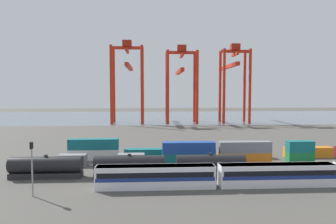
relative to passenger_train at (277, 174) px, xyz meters
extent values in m
plane|color=#4C4944|center=(-8.44, 58.27, -2.14)|extent=(420.00, 420.00, 0.00)
cube|color=slate|center=(-8.44, 153.58, -2.14)|extent=(400.00, 110.00, 0.01)
cube|color=silver|center=(-21.48, 0.00, -0.19)|extent=(20.58, 3.10, 3.90)
cube|color=navy|center=(-21.48, 0.00, -0.29)|extent=(20.17, 3.14, 0.64)
cube|color=black|center=(-21.48, 0.00, 0.49)|extent=(19.76, 3.13, 0.90)
cube|color=slate|center=(-21.48, 0.00, 1.58)|extent=(20.37, 2.85, 0.36)
cube|color=silver|center=(0.00, 0.00, -0.19)|extent=(20.58, 3.10, 3.90)
cube|color=navy|center=(0.00, 0.00, -0.29)|extent=(20.17, 3.14, 0.64)
cube|color=black|center=(0.00, 0.00, 0.49)|extent=(19.76, 3.13, 0.90)
cube|color=slate|center=(0.00, 0.00, 1.58)|extent=(20.37, 2.85, 0.36)
cube|color=#232326|center=(-42.61, 7.25, -1.59)|extent=(13.69, 2.50, 1.10)
cylinder|color=black|center=(-42.61, 7.25, 0.48)|extent=(13.69, 3.05, 3.05)
cylinder|color=black|center=(-42.61, 7.25, 2.19)|extent=(0.70, 0.70, 0.36)
cube|color=#232326|center=(-26.53, 7.25, -1.59)|extent=(13.69, 2.50, 1.10)
cylinder|color=black|center=(-26.53, 7.25, 0.48)|extent=(13.69, 3.05, 3.05)
cylinder|color=black|center=(-26.53, 7.25, 2.19)|extent=(0.70, 0.70, 0.36)
cube|color=#232326|center=(-10.45, 7.25, -1.59)|extent=(13.69, 2.50, 1.10)
cylinder|color=black|center=(-10.45, 7.25, 0.48)|extent=(13.69, 3.05, 3.05)
cylinder|color=black|center=(-10.45, 7.25, 2.19)|extent=(0.70, 0.70, 0.36)
cylinder|color=gray|center=(-41.09, -3.21, 2.21)|extent=(0.24, 0.24, 8.70)
cube|color=black|center=(-41.09, -3.21, 6.05)|extent=(0.36, 0.60, 1.10)
cube|color=slate|center=(-39.99, 16.58, -0.84)|extent=(6.04, 2.44, 2.60)
cube|color=slate|center=(-26.83, 16.58, -0.84)|extent=(6.04, 2.44, 2.60)
cube|color=#146066|center=(-13.67, 16.58, -0.84)|extent=(12.10, 2.44, 2.60)
cube|color=#1C4299|center=(-13.67, 16.58, 1.76)|extent=(12.10, 2.44, 2.60)
cube|color=orange|center=(-0.51, 16.58, -0.84)|extent=(12.10, 2.44, 2.60)
cube|color=slate|center=(-0.51, 16.58, 1.76)|extent=(12.10, 2.44, 2.60)
cube|color=#197538|center=(12.65, 16.58, -0.84)|extent=(6.04, 2.44, 2.60)
cube|color=#146066|center=(12.65, 16.58, 1.76)|extent=(6.04, 2.44, 2.60)
cube|color=silver|center=(-36.42, 22.43, -0.84)|extent=(12.10, 2.44, 2.60)
cube|color=#146066|center=(-36.42, 22.43, 1.76)|extent=(12.10, 2.44, 2.60)
cube|color=#146066|center=(-22.86, 22.43, -0.84)|extent=(12.10, 2.44, 2.60)
cube|color=maroon|center=(-9.29, 22.43, -0.84)|extent=(6.04, 2.44, 2.60)
cube|color=gold|center=(4.27, 22.43, -0.84)|extent=(6.04, 2.44, 2.60)
cube|color=orange|center=(17.84, 22.43, -0.84)|extent=(12.10, 2.44, 2.60)
cylinder|color=red|center=(-43.18, 106.26, 18.52)|extent=(1.50, 1.50, 41.32)
cylinder|color=red|center=(-27.20, 106.26, 18.52)|extent=(1.50, 1.50, 41.32)
cylinder|color=red|center=(-43.18, 116.80, 18.52)|extent=(1.50, 1.50, 41.32)
cylinder|color=red|center=(-27.20, 116.80, 18.52)|extent=(1.50, 1.50, 41.32)
cube|color=red|center=(-35.19, 111.53, 38.38)|extent=(17.58, 1.20, 1.60)
cube|color=red|center=(-35.19, 111.53, 36.78)|extent=(1.20, 12.14, 1.60)
cube|color=red|center=(-35.19, 124.61, 29.29)|extent=(2.00, 37.38, 2.00)
cube|color=maroon|center=(-35.19, 111.53, 40.78)|extent=(4.80, 4.00, 3.20)
cylinder|color=red|center=(-13.61, 106.46, 17.37)|extent=(1.50, 1.50, 39.02)
cylinder|color=red|center=(2.06, 106.46, 17.37)|extent=(1.50, 1.50, 39.02)
cylinder|color=red|center=(-13.61, 116.60, 17.37)|extent=(1.50, 1.50, 39.02)
cylinder|color=red|center=(2.06, 116.60, 17.37)|extent=(1.50, 1.50, 39.02)
cube|color=red|center=(-5.77, 111.53, 36.08)|extent=(17.27, 1.20, 1.60)
cube|color=red|center=(-5.77, 111.53, 34.48)|extent=(1.20, 11.73, 1.60)
cube|color=red|center=(-5.77, 123.43, 26.69)|extent=(2.00, 33.99, 2.00)
cube|color=maroon|center=(-5.77, 111.53, 38.48)|extent=(4.80, 4.00, 3.20)
cylinder|color=red|center=(16.59, 106.87, 17.83)|extent=(1.50, 1.50, 39.94)
cylinder|color=red|center=(30.70, 106.87, 17.83)|extent=(1.50, 1.50, 39.94)
cylinder|color=red|center=(16.59, 116.19, 17.83)|extent=(1.50, 1.50, 39.94)
cylinder|color=red|center=(30.70, 116.19, 17.83)|extent=(1.50, 1.50, 39.94)
cube|color=red|center=(23.64, 111.53, 36.99)|extent=(15.70, 1.20, 1.60)
cube|color=red|center=(23.64, 111.53, 35.39)|extent=(1.20, 10.91, 1.60)
cube|color=red|center=(23.64, 125.97, 29.89)|extent=(2.00, 41.25, 2.00)
cube|color=maroon|center=(23.64, 111.53, 39.39)|extent=(4.80, 4.00, 3.20)
camera|label=1|loc=(-22.12, -50.74, 14.37)|focal=31.81mm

